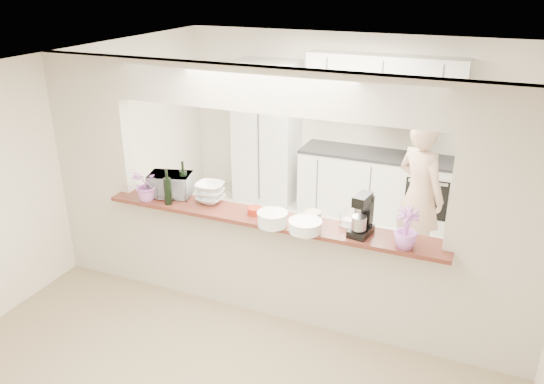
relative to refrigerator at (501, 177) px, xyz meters
The scene contains 19 objects.
floor 3.46m from the refrigerator, 127.72° to the right, with size 6.00×6.00×0.00m, color tan.
tile_overlay 2.48m from the refrigerator, 151.78° to the right, with size 5.00×2.90×0.01m, color silver.
partition 3.41m from the refrigerator, 127.72° to the right, with size 5.00×0.15×2.50m.
bar_counter 3.37m from the refrigerator, 127.68° to the right, with size 3.40×0.38×1.09m.
kitchen_cabinets 2.24m from the refrigerator, behind, with size 3.15×0.62×2.25m.
refrigerator is the anchor object (origin of this frame).
flower_left 4.38m from the refrigerator, 140.11° to the right, with size 0.30×0.26×0.33m, color #DA73C0.
wine_bottle_a 4.20m from the refrigerator, 137.91° to the right, with size 0.07×0.07×0.37m.
wine_bottle_b 4.01m from the refrigerator, 139.77° to the right, with size 0.08×0.08×0.39m.
toaster_oven 4.14m from the refrigerator, 140.91° to the right, with size 0.43×0.29×0.24m, color #A7A8AC.
serving_bowls 3.79m from the refrigerator, 136.43° to the right, with size 0.27×0.27×0.20m, color white.
plate_stack_a 3.46m from the refrigerator, 124.47° to the right, with size 0.29×0.29×0.13m.
plate_stack_b 3.29m from the refrigerator, 119.85° to the right, with size 0.30×0.30×0.11m.
red_bowl 3.48m from the refrigerator, 129.38° to the right, with size 0.14×0.14×0.07m, color maroon.
tan_bowl 3.07m from the refrigerator, 122.70° to the right, with size 0.16×0.16×0.08m, color #C5AE8B.
utensil_caddy 2.90m from the refrigerator, 115.68° to the right, with size 0.25×0.17×0.21m.
stand_mixer 2.96m from the refrigerator, 113.09° to the right, with size 0.21×0.29×0.39m.
flower_right 2.93m from the refrigerator, 105.00° to the right, with size 0.20×0.20×0.36m, color #D573D6.
person 1.40m from the refrigerator, 127.39° to the right, with size 0.65×0.43×1.78m, color tan.
Camera 1 is at (1.80, -4.25, 3.26)m, focal length 35.00 mm.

